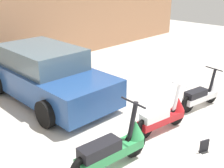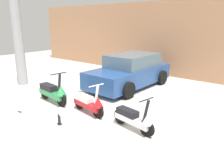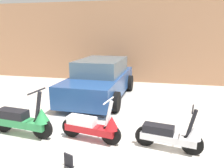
# 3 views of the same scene
# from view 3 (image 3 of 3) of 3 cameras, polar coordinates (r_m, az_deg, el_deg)

# --- Properties ---
(ground_plane) EXTENTS (28.00, 28.00, 0.00)m
(ground_plane) POSITION_cam_3_polar(r_m,az_deg,el_deg) (4.35, -14.50, -19.70)
(ground_plane) COLOR silver
(wall_back) EXTENTS (19.60, 0.12, 3.74)m
(wall_back) POSITION_cam_3_polar(r_m,az_deg,el_deg) (10.44, 2.95, 10.84)
(wall_back) COLOR tan
(wall_back) RESTS_ON ground_plane
(scooter_front_left) EXTENTS (1.61, 0.58, 1.12)m
(scooter_front_left) POSITION_cam_3_polar(r_m,az_deg,el_deg) (5.44, -22.06, -8.56)
(scooter_front_left) COLOR black
(scooter_front_left) RESTS_ON ground_plane
(scooter_front_right) EXTENTS (1.42, 0.55, 0.99)m
(scooter_front_right) POSITION_cam_3_polar(r_m,az_deg,el_deg) (4.85, -5.02, -10.87)
(scooter_front_right) COLOR black
(scooter_front_right) RESTS_ON ground_plane
(scooter_front_center) EXTENTS (1.35, 0.54, 0.95)m
(scooter_front_center) POSITION_cam_3_polar(r_m,az_deg,el_deg) (4.64, 15.22, -12.71)
(scooter_front_center) COLOR black
(scooter_front_center) RESTS_ON ground_plane
(car_rear_left) EXTENTS (2.05, 4.13, 1.39)m
(car_rear_left) POSITION_cam_3_polar(r_m,az_deg,el_deg) (7.91, -3.10, 1.17)
(car_rear_left) COLOR navy
(car_rear_left) RESTS_ON ground_plane
(placard_near_right_scooter) EXTENTS (0.20, 0.17, 0.26)m
(placard_near_right_scooter) POSITION_cam_3_polar(r_m,az_deg,el_deg) (4.17, -11.27, -19.24)
(placard_near_right_scooter) COLOR black
(placard_near_right_scooter) RESTS_ON ground_plane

